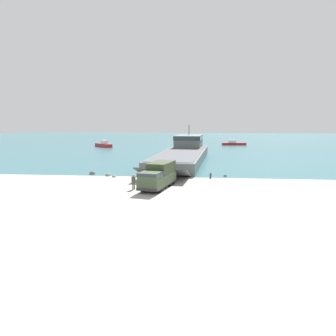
{
  "coord_description": "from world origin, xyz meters",
  "views": [
    {
      "loc": [
        5.7,
        -39.04,
        7.97
      ],
      "look_at": [
        1.28,
        4.53,
        1.72
      ],
      "focal_mm": 35.0,
      "sensor_mm": 36.0,
      "label": 1
    }
  ],
  "objects_px": {
    "military_truck": "(158,175)",
    "landing_craft": "(184,152)",
    "moored_boat_b": "(104,145)",
    "soldier_on_ramp": "(133,181)",
    "moored_boat_a": "(234,143)",
    "mooring_bollard": "(211,175)"
  },
  "relations": [
    {
      "from": "moored_boat_a",
      "to": "mooring_bollard",
      "type": "distance_m",
      "value": 66.89
    },
    {
      "from": "soldier_on_ramp",
      "to": "moored_boat_a",
      "type": "xyz_separation_m",
      "value": [
        18.78,
        74.83,
        -0.46
      ]
    },
    {
      "from": "military_truck",
      "to": "moored_boat_a",
      "type": "bearing_deg",
      "value": 179.65
    },
    {
      "from": "soldier_on_ramp",
      "to": "moored_boat_a",
      "type": "relative_size",
      "value": 0.22
    },
    {
      "from": "landing_craft",
      "to": "moored_boat_b",
      "type": "xyz_separation_m",
      "value": [
        -27.01,
        32.23,
        -0.96
      ]
    },
    {
      "from": "soldier_on_ramp",
      "to": "moored_boat_a",
      "type": "bearing_deg",
      "value": -15.03
    },
    {
      "from": "moored_boat_a",
      "to": "moored_boat_b",
      "type": "xyz_separation_m",
      "value": [
        -41.45,
        -11.88,
        0.13
      ]
    },
    {
      "from": "soldier_on_ramp",
      "to": "moored_boat_b",
      "type": "relative_size",
      "value": 0.24
    },
    {
      "from": "soldier_on_ramp",
      "to": "moored_boat_b",
      "type": "height_order",
      "value": "moored_boat_b"
    },
    {
      "from": "moored_boat_a",
      "to": "mooring_bollard",
      "type": "xyz_separation_m",
      "value": [
        -9.53,
        -66.2,
        -0.16
      ]
    },
    {
      "from": "military_truck",
      "to": "moored_boat_b",
      "type": "xyz_separation_m",
      "value": [
        -25.46,
        61.79,
        -0.84
      ]
    },
    {
      "from": "military_truck",
      "to": "mooring_bollard",
      "type": "xyz_separation_m",
      "value": [
        6.46,
        7.47,
        -1.13
      ]
    },
    {
      "from": "military_truck",
      "to": "landing_craft",
      "type": "bearing_deg",
      "value": -171.12
    },
    {
      "from": "landing_craft",
      "to": "soldier_on_ramp",
      "type": "relative_size",
      "value": 23.27
    },
    {
      "from": "military_truck",
      "to": "soldier_on_ramp",
      "type": "distance_m",
      "value": 3.06
    },
    {
      "from": "landing_craft",
      "to": "moored_boat_b",
      "type": "relative_size",
      "value": 5.6
    },
    {
      "from": "military_truck",
      "to": "soldier_on_ramp",
      "type": "relative_size",
      "value": 4.39
    },
    {
      "from": "moored_boat_a",
      "to": "moored_boat_b",
      "type": "bearing_deg",
      "value": -80.42
    },
    {
      "from": "mooring_bollard",
      "to": "moored_boat_a",
      "type": "bearing_deg",
      "value": 81.81
    },
    {
      "from": "landing_craft",
      "to": "soldier_on_ramp",
      "type": "bearing_deg",
      "value": -94.08
    },
    {
      "from": "military_truck",
      "to": "mooring_bollard",
      "type": "distance_m",
      "value": 9.94
    },
    {
      "from": "moored_boat_b",
      "to": "mooring_bollard",
      "type": "relative_size",
      "value": 9.67
    }
  ]
}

